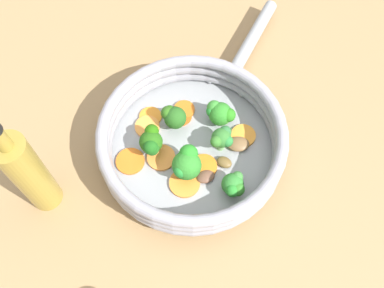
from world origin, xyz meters
The scene contains 25 objects.
ground_plane centered at (0.00, 0.00, 0.00)m, with size 4.00×4.00×0.00m, color #A07C51.
skillet centered at (0.00, 0.00, 0.01)m, with size 0.27×0.27×0.01m, color #939699.
skillet_rim_wall centered at (0.00, 0.00, 0.04)m, with size 0.29×0.29×0.06m.
skillet_handle centered at (-0.22, 0.06, 0.02)m, with size 0.02×0.02×0.19m, color #999B9E.
skillet_rivet_left centered at (-0.11, 0.06, 0.02)m, with size 0.01×0.01×0.01m, color #989995.
skillet_rivet_right centered at (-0.13, 0.01, 0.02)m, with size 0.01×0.01×0.01m, color #90919A.
carrot_slice_0 centered at (-0.04, -0.08, 0.02)m, with size 0.04×0.04×0.00m, color orange.
carrot_slice_1 centered at (-0.07, -0.03, 0.02)m, with size 0.04×0.04×0.00m, color orange.
carrot_slice_2 centered at (-0.05, -0.03, 0.01)m, with size 0.04×0.04×0.00m, color orange.
carrot_slice_3 centered at (0.03, -0.04, 0.02)m, with size 0.04×0.04×0.00m, color orange.
carrot_slice_4 centered at (-0.04, 0.08, 0.02)m, with size 0.04×0.04×0.00m, color orange.
carrot_slice_5 centered at (-0.02, -0.08, 0.02)m, with size 0.04×0.04×0.01m, color #F8963E.
carrot_slice_6 centered at (0.06, 0.00, 0.02)m, with size 0.05×0.05×0.00m, color orange.
carrot_slice_7 centered at (0.03, 0.02, 0.02)m, with size 0.04×0.04×0.01m, color orange.
carrot_slice_8 centered at (0.04, -0.09, 0.02)m, with size 0.05×0.05×0.00m, color orange.
broccoli_floret_0 centered at (0.04, 0.00, 0.04)m, with size 0.05×0.05×0.05m.
broccoli_floret_1 centered at (0.06, 0.07, 0.04)m, with size 0.04×0.04×0.04m.
broccoli_floret_2 centered at (-0.04, -0.04, 0.04)m, with size 0.04×0.04×0.04m.
broccoli_floret_3 centered at (-0.06, 0.03, 0.04)m, with size 0.04×0.05×0.04m.
broccoli_floret_4 centered at (0.02, -0.06, 0.04)m, with size 0.05×0.04×0.05m.
broccoli_floret_5 centered at (-0.01, 0.04, 0.04)m, with size 0.04×0.03×0.05m.
mushroom_piece_0 centered at (-0.02, 0.07, 0.02)m, with size 0.04×0.03×0.01m, color brown.
mushroom_piece_1 centered at (0.02, 0.05, 0.02)m, with size 0.02×0.02×0.01m, color brown.
mushroom_piece_2 centered at (0.05, 0.03, 0.02)m, with size 0.03×0.02×0.01m, color brown.
oil_bottle centered at (0.12, -0.21, 0.09)m, with size 0.05×0.05×0.22m.
Camera 1 is at (0.31, 0.06, 0.65)m, focal length 42.00 mm.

